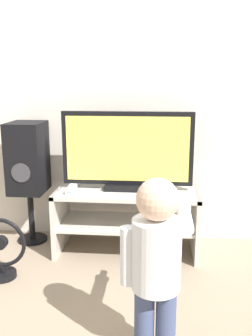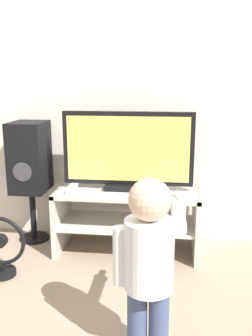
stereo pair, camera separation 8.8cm
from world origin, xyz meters
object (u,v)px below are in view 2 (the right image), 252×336
at_px(remote_primary, 178,196).
at_px(speaker_tower, 30,160).
at_px(television, 128,152).
at_px(game_console, 72,189).
at_px(floor_fan, 1,249).
at_px(child, 150,255).

distance_m(remote_primary, speaker_tower, 1.27).
relative_size(television, game_console, 5.65).
bearing_deg(floor_fan, remote_primary, 16.12).
height_order(game_console, floor_fan, game_console).
bearing_deg(game_console, speaker_tower, 153.31).
height_order(child, floor_fan, child).
distance_m(remote_primary, child, 1.02).
height_order(television, child, television).
height_order(television, speaker_tower, television).
relative_size(game_console, speaker_tower, 0.18).
xyz_separation_m(remote_primary, floor_fan, (-1.23, -0.36, -0.32)).
relative_size(game_console, remote_primary, 1.36).
xyz_separation_m(television, child, (0.25, -1.20, -0.27)).
bearing_deg(floor_fan, game_console, 45.95).
relative_size(child, floor_fan, 2.09).
distance_m(speaker_tower, floor_fan, 0.81).
xyz_separation_m(television, speaker_tower, (-0.84, 0.09, -0.11)).
distance_m(game_console, remote_primary, 0.82).
relative_size(speaker_tower, floor_fan, 2.30).
distance_m(television, child, 1.25).
relative_size(television, remote_primary, 7.70).
bearing_deg(game_console, floor_fan, -134.05).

